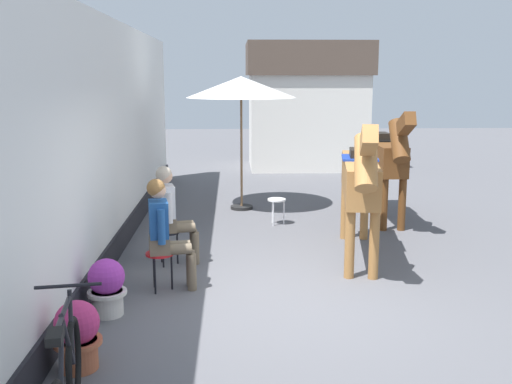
# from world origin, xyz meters

# --- Properties ---
(ground_plane) EXTENTS (40.00, 40.00, 0.00)m
(ground_plane) POSITION_xyz_m (0.00, 3.00, 0.00)
(ground_plane) COLOR #56565B
(pub_facade_wall) EXTENTS (0.34, 14.00, 3.40)m
(pub_facade_wall) POSITION_xyz_m (-2.55, 1.50, 1.54)
(pub_facade_wall) COLOR white
(pub_facade_wall) RESTS_ON ground_plane
(distant_cottage) EXTENTS (3.40, 2.60, 3.50)m
(distant_cottage) POSITION_xyz_m (1.40, 10.37, 1.80)
(distant_cottage) COLOR silver
(distant_cottage) RESTS_ON ground_plane
(seated_visitor_near) EXTENTS (0.61, 0.48, 1.39)m
(seated_visitor_near) POSITION_xyz_m (-1.54, 0.33, 0.78)
(seated_visitor_near) COLOR red
(seated_visitor_near) RESTS_ON ground_plane
(seated_visitor_far) EXTENTS (0.61, 0.48, 1.39)m
(seated_visitor_far) POSITION_xyz_m (-1.57, 1.36, 0.78)
(seated_visitor_far) COLOR black
(seated_visitor_far) RESTS_ON ground_plane
(saddled_horse_near) EXTENTS (0.77, 2.98, 2.06)m
(saddled_horse_near) POSITION_xyz_m (1.07, 1.50, 1.16)
(saddled_horse_near) COLOR #9E6B38
(saddled_horse_near) RESTS_ON ground_plane
(saddled_horse_far) EXTENTS (0.50, 3.00, 2.06)m
(saddled_horse_far) POSITION_xyz_m (2.00, 3.94, 1.16)
(saddled_horse_far) COLOR brown
(saddled_horse_far) RESTS_ON ground_plane
(flower_planter_near) EXTENTS (0.43, 0.43, 0.64)m
(flower_planter_near) POSITION_xyz_m (-2.11, -1.68, 0.33)
(flower_planter_near) COLOR #A85638
(flower_planter_near) RESTS_ON ground_plane
(flower_planter_far) EXTENTS (0.43, 0.43, 0.64)m
(flower_planter_far) POSITION_xyz_m (-2.10, -0.44, 0.33)
(flower_planter_far) COLOR beige
(flower_planter_far) RESTS_ON ground_plane
(cafe_parasol) EXTENTS (2.10, 2.10, 2.58)m
(cafe_parasol) POSITION_xyz_m (-0.54, 4.87, 2.36)
(cafe_parasol) COLOR black
(cafe_parasol) RESTS_ON ground_plane
(spare_stool_white) EXTENTS (0.32, 0.32, 0.46)m
(spare_stool_white) POSITION_xyz_m (0.06, 3.59, 0.40)
(spare_stool_white) COLOR white
(spare_stool_white) RESTS_ON ground_plane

